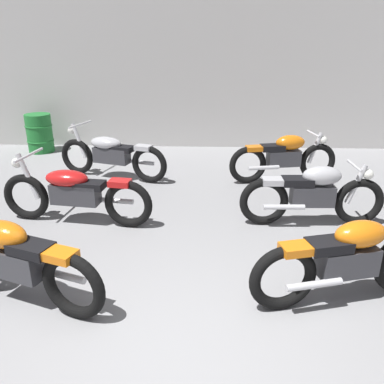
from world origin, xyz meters
TOP-DOWN VIEW (x-y plane):
  - ground_plane at (0.00, 0.00)m, footprint 60.00×60.00m
  - back_wall at (0.00, 6.91)m, footprint 13.14×0.24m
  - motorcycle_left_row_0 at (-1.62, 0.82)m, footprint 1.89×0.78m
  - motorcycle_left_row_1 at (-1.62, 2.59)m, footprint 2.17×0.68m
  - motorcycle_left_row_2 at (-1.56, 4.50)m, footprint 2.10×0.89m
  - motorcycle_right_row_0 at (1.56, 0.98)m, footprint 1.93×0.70m
  - motorcycle_right_row_1 at (1.64, 2.67)m, footprint 1.97×0.48m
  - motorcycle_right_row_2 at (1.55, 4.44)m, footprint 1.95×0.63m
  - oil_drum at (-3.59, 6.21)m, footprint 0.59×0.59m

SIDE VIEW (x-z plane):
  - ground_plane at x=0.00m, z-range 0.00..0.00m
  - oil_drum at x=-3.59m, z-range 0.00..0.85m
  - motorcycle_left_row_1 at x=-1.62m, z-range -0.04..0.94m
  - motorcycle_left_row_2 at x=-1.56m, z-range -0.04..0.94m
  - motorcycle_left_row_0 at x=-1.62m, z-range 0.02..0.90m
  - motorcycle_right_row_0 at x=1.56m, z-range 0.02..0.90m
  - motorcycle_right_row_1 at x=1.64m, z-range 0.02..0.90m
  - motorcycle_right_row_2 at x=1.55m, z-range 0.02..0.90m
  - back_wall at x=0.00m, z-range 0.00..3.60m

